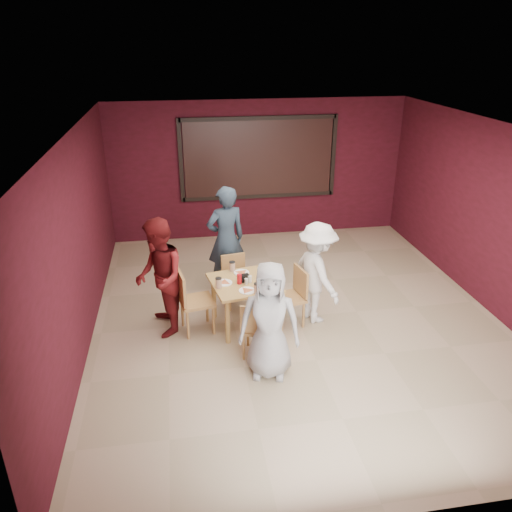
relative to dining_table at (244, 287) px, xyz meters
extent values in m
plane|color=tan|center=(0.81, 0.10, -0.63)|extent=(7.00, 7.00, 0.00)
cube|color=black|center=(0.81, 3.55, 1.02)|extent=(3.00, 0.02, 1.50)
cube|color=tan|center=(0.00, 0.00, 0.06)|extent=(1.05, 1.05, 0.04)
cylinder|color=tan|center=(-0.42, 0.29, -0.29)|extent=(0.07, 0.07, 0.68)
cylinder|color=tan|center=(0.29, 0.42, -0.29)|extent=(0.07, 0.07, 0.68)
cylinder|color=tan|center=(-0.29, -0.42, -0.29)|extent=(0.07, 0.07, 0.68)
cylinder|color=tan|center=(0.42, -0.29, -0.29)|extent=(0.07, 0.07, 0.68)
cylinder|color=white|center=(0.00, -0.29, 0.09)|extent=(0.23, 0.23, 0.01)
cone|color=#DE9C4E|center=(0.00, -0.29, 0.10)|extent=(0.21, 0.21, 0.02)
cylinder|color=beige|center=(0.13, -0.37, 0.15)|extent=(0.09, 0.09, 0.14)
cylinder|color=black|center=(0.13, -0.37, 0.23)|extent=(0.09, 0.09, 0.01)
cylinder|color=white|center=(0.00, 0.29, 0.09)|extent=(0.23, 0.23, 0.01)
cone|color=#DE9C4E|center=(0.00, 0.29, 0.10)|extent=(0.21, 0.21, 0.02)
cylinder|color=beige|center=(-0.12, 0.38, 0.15)|extent=(0.09, 0.09, 0.14)
cylinder|color=black|center=(-0.12, 0.38, 0.23)|extent=(0.09, 0.09, 0.01)
cylinder|color=white|center=(-0.29, 0.00, 0.09)|extent=(0.23, 0.23, 0.01)
cone|color=#DE9C4E|center=(-0.29, 0.00, 0.10)|extent=(0.21, 0.21, 0.02)
cylinder|color=beige|center=(-0.37, -0.12, 0.15)|extent=(0.09, 0.09, 0.14)
cylinder|color=black|center=(-0.37, -0.12, 0.23)|extent=(0.09, 0.09, 0.01)
cylinder|color=white|center=(0.29, 0.00, 0.09)|extent=(0.23, 0.23, 0.01)
cone|color=#DE9C4E|center=(0.29, 0.00, 0.10)|extent=(0.21, 0.21, 0.02)
cylinder|color=beige|center=(0.37, 0.13, 0.15)|extent=(0.09, 0.09, 0.14)
cylinder|color=black|center=(0.37, 0.13, 0.23)|extent=(0.09, 0.09, 0.01)
cylinder|color=silver|center=(0.08, -0.03, 0.13)|extent=(0.06, 0.06, 0.10)
cylinder|color=silver|center=(0.02, -0.08, 0.13)|extent=(0.05, 0.05, 0.08)
cylinder|color=#B00C16|center=(-0.08, -0.05, 0.16)|extent=(0.07, 0.07, 0.15)
cube|color=black|center=(0.00, 0.00, 0.14)|extent=(0.14, 0.10, 0.12)
cube|color=#AD7043|center=(0.07, -0.74, -0.23)|extent=(0.50, 0.50, 0.04)
cylinder|color=#AD7043|center=(0.27, -0.64, -0.44)|extent=(0.03, 0.03, 0.39)
cylinder|color=#AD7043|center=(-0.03, -0.54, -0.44)|extent=(0.03, 0.03, 0.39)
cylinder|color=#AD7043|center=(0.17, -0.95, -0.44)|extent=(0.03, 0.03, 0.39)
cylinder|color=#AD7043|center=(-0.13, -0.85, -0.44)|extent=(0.03, 0.03, 0.39)
cube|color=#AD7043|center=(0.01, -0.91, 0.00)|extent=(0.39, 0.16, 0.38)
cube|color=#AD7043|center=(-0.03, 0.62, -0.24)|extent=(0.45, 0.45, 0.04)
cylinder|color=#AD7043|center=(-0.16, 0.44, -0.44)|extent=(0.03, 0.03, 0.38)
cylinder|color=#AD7043|center=(0.15, 0.50, -0.44)|extent=(0.03, 0.03, 0.38)
cylinder|color=#AD7043|center=(-0.22, 0.75, -0.44)|extent=(0.03, 0.03, 0.38)
cylinder|color=#AD7043|center=(0.09, 0.81, -0.44)|extent=(0.03, 0.03, 0.38)
cube|color=#AD7043|center=(-0.06, 0.80, -0.02)|extent=(0.39, 0.10, 0.37)
cube|color=#AD7043|center=(-0.68, -0.02, -0.16)|extent=(0.53, 0.53, 0.04)
cylinder|color=#AD7043|center=(-0.47, -0.17, -0.41)|extent=(0.04, 0.04, 0.45)
cylinder|color=#AD7043|center=(-0.53, 0.19, -0.41)|extent=(0.04, 0.04, 0.45)
cylinder|color=#AD7043|center=(-0.83, -0.24, -0.41)|extent=(0.04, 0.04, 0.45)
cylinder|color=#AD7043|center=(-0.90, 0.13, -0.41)|extent=(0.04, 0.04, 0.45)
cube|color=#AD7043|center=(-0.89, -0.06, 0.10)|extent=(0.12, 0.46, 0.44)
cube|color=#AD7043|center=(0.63, -0.07, -0.20)|extent=(0.51, 0.51, 0.04)
cylinder|color=#AD7043|center=(0.43, 0.05, -0.43)|extent=(0.04, 0.04, 0.41)
cylinder|color=#AD7043|center=(0.50, -0.28, -0.43)|extent=(0.04, 0.04, 0.41)
cylinder|color=#AD7043|center=(0.76, 0.13, -0.43)|extent=(0.04, 0.04, 0.41)
cylinder|color=#AD7043|center=(0.84, -0.20, -0.43)|extent=(0.04, 0.04, 0.41)
cube|color=#AD7043|center=(0.82, -0.03, 0.04)|extent=(0.13, 0.42, 0.40)
imported|color=#A4A4A4|center=(0.14, -1.17, 0.13)|extent=(0.84, 0.65, 1.53)
imported|color=#293A4A|center=(-0.13, 1.22, 0.26)|extent=(0.74, 0.58, 1.78)
imported|color=maroon|center=(-1.18, 0.05, 0.22)|extent=(0.74, 0.90, 1.70)
imported|color=white|center=(1.07, 0.01, 0.13)|extent=(0.83, 1.11, 1.53)
camera|label=1|loc=(-0.85, -6.28, 3.31)|focal=35.00mm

